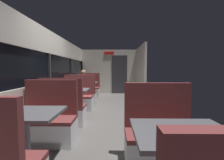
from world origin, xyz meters
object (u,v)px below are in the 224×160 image
at_px(bench_mid_window_facing_end, 64,111).
at_px(seated_passenger, 83,89).
at_px(dining_table_near_window, 25,119).
at_px(bench_far_window_facing_end, 83,95).
at_px(bench_near_window_facing_entry, 49,124).
at_px(dining_table_mid_window, 72,93).
at_px(bench_front_aisle_facing_entry, 160,140).
at_px(dining_table_far_window, 86,85).
at_px(bench_mid_window_facing_entry, 78,99).
at_px(dining_table_front_aisle, 183,142).
at_px(bench_far_window_facing_entry, 89,90).

xyz_separation_m(bench_mid_window_facing_end, seated_passenger, (0.00, 2.32, 0.21)).
xyz_separation_m(dining_table_near_window, bench_mid_window_facing_end, (0.00, 1.55, -0.31)).
height_order(bench_far_window_facing_end, seated_passenger, seated_passenger).
bearing_deg(bench_near_window_facing_entry, bench_far_window_facing_end, 90.00).
distance_m(bench_far_window_facing_end, seated_passenger, 0.22).
xyz_separation_m(dining_table_mid_window, bench_front_aisle_facing_entry, (1.79, -2.15, -0.31)).
xyz_separation_m(bench_near_window_facing_entry, dining_table_far_window, (0.00, 3.79, 0.31)).
distance_m(dining_table_far_window, bench_front_aisle_facing_entry, 4.75).
bearing_deg(bench_mid_window_facing_entry, bench_near_window_facing_entry, -90.00).
height_order(dining_table_mid_window, bench_mid_window_facing_entry, bench_mid_window_facing_entry).
distance_m(dining_table_front_aisle, bench_front_aisle_facing_entry, 0.77).
height_order(bench_mid_window_facing_end, bench_far_window_facing_end, same).
relative_size(dining_table_front_aisle, bench_front_aisle_facing_entry, 0.82).
distance_m(bench_far_window_facing_entry, dining_table_front_aisle, 6.07).
bearing_deg(bench_front_aisle_facing_entry, bench_mid_window_facing_end, 141.03).
bearing_deg(seated_passenger, dining_table_far_window, 90.00).
bearing_deg(bench_near_window_facing_entry, bench_far_window_facing_entry, 90.00).
bearing_deg(dining_table_mid_window, bench_front_aisle_facing_entry, -50.18).
distance_m(bench_near_window_facing_entry, bench_front_aisle_facing_entry, 1.89).
xyz_separation_m(dining_table_mid_window, dining_table_front_aisle, (1.79, -2.85, 0.00)).
bearing_deg(bench_front_aisle_facing_entry, dining_table_near_window, -176.82).
distance_m(bench_mid_window_facing_entry, bench_far_window_facing_entry, 2.25).
bearing_deg(dining_table_front_aisle, bench_front_aisle_facing_entry, 90.00).
height_order(bench_mid_window_facing_end, bench_far_window_facing_entry, same).
height_order(bench_far_window_facing_end, bench_front_aisle_facing_entry, same).
distance_m(bench_near_window_facing_entry, seated_passenger, 3.17).
xyz_separation_m(dining_table_far_window, bench_far_window_facing_entry, (0.00, 0.70, -0.31)).
height_order(bench_mid_window_facing_entry, bench_front_aisle_facing_entry, same).
distance_m(dining_table_mid_window, seated_passenger, 1.62).
distance_m(bench_far_window_facing_entry, bench_front_aisle_facing_entry, 5.40).
distance_m(bench_near_window_facing_entry, dining_table_far_window, 3.81).
distance_m(dining_table_near_window, bench_far_window_facing_end, 3.81).
height_order(dining_table_front_aisle, bench_front_aisle_facing_entry, bench_front_aisle_facing_entry).
xyz_separation_m(bench_mid_window_facing_entry, bench_front_aisle_facing_entry, (1.79, -2.85, 0.00)).
bearing_deg(bench_mid_window_facing_end, bench_front_aisle_facing_entry, -38.97).
height_order(bench_far_window_facing_end, bench_far_window_facing_entry, same).
bearing_deg(dining_table_front_aisle, seated_passenger, 111.84).
distance_m(dining_table_near_window, bench_mid_window_facing_entry, 2.96).
bearing_deg(bench_mid_window_facing_entry, seated_passenger, 90.00).
bearing_deg(bench_mid_window_facing_end, bench_mid_window_facing_entry, 90.00).
relative_size(bench_mid_window_facing_entry, dining_table_far_window, 1.22).
bearing_deg(bench_front_aisle_facing_entry, dining_table_front_aisle, -90.00).
relative_size(bench_mid_window_facing_end, bench_far_window_facing_entry, 1.00).
relative_size(dining_table_near_window, dining_table_front_aisle, 1.00).
bearing_deg(dining_table_front_aisle, bench_near_window_facing_entry, 144.02).
xyz_separation_m(bench_far_window_facing_entry, seated_passenger, (0.00, -1.33, 0.21)).
relative_size(dining_table_near_window, bench_near_window_facing_entry, 0.82).
bearing_deg(dining_table_far_window, bench_near_window_facing_entry, -90.00).
bearing_deg(bench_mid_window_facing_end, dining_table_mid_window, 90.00).
relative_size(bench_far_window_facing_end, dining_table_front_aisle, 1.22).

